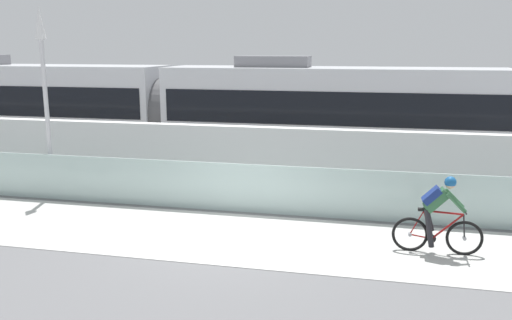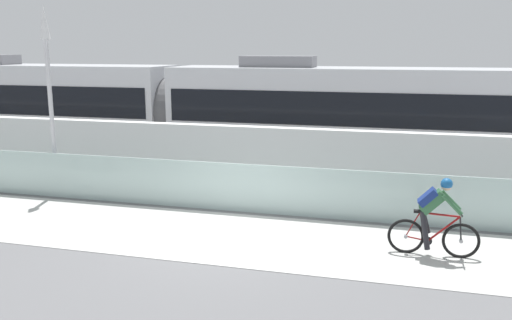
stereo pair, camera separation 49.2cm
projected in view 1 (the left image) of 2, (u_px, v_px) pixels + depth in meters
name	position (u px, v px, depth m)	size (l,w,h in m)	color
ground_plane	(229.00, 237.00, 11.80)	(200.00, 200.00, 0.00)	slate
bike_path_deck	(229.00, 236.00, 11.79)	(32.00, 3.20, 0.01)	beige
glass_parapet	(248.00, 188.00, 13.43)	(32.00, 0.05, 1.24)	#ADC6C1
concrete_barrier_wall	(263.00, 161.00, 15.08)	(32.00, 0.36, 1.92)	white
tram_rail_near	(279.00, 174.00, 17.65)	(32.00, 0.08, 0.01)	#595654
tram_rail_far	(286.00, 165.00, 19.02)	(32.00, 0.08, 0.01)	#595654
tram	(167.00, 111.00, 18.83)	(22.56, 2.54, 3.81)	silver
cyclist_on_bike	(438.00, 215.00, 10.69)	(1.77, 0.58, 1.61)	black
lamp_post_antenna	(44.00, 78.00, 14.40)	(0.28, 0.28, 5.20)	gray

